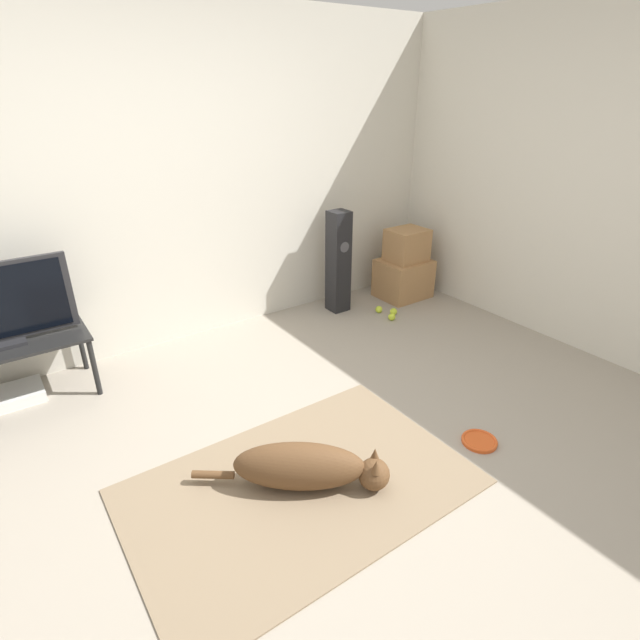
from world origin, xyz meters
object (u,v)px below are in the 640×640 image
tennis_ball_by_boxes (392,317)px  dog (307,467)px  cardboard_box_upper (407,245)px  tennis_ball_loose_on_carpet (394,312)px  frisbee (479,441)px  floor_speaker (338,262)px  game_console (20,394)px  tennis_ball_near_speaker (379,309)px  cardboard_box_lower (403,278)px

tennis_ball_by_boxes → dog: bearing=-144.2°
cardboard_box_upper → tennis_ball_by_boxes: size_ratio=5.57×
tennis_ball_by_boxes → tennis_ball_loose_on_carpet: 0.12m
tennis_ball_loose_on_carpet → frisbee: bearing=-116.5°
frisbee → cardboard_box_upper: (1.23, 1.96, 0.53)m
cardboard_box_upper → floor_speaker: (-0.75, 0.12, -0.06)m
floor_speaker → dog: bearing=-130.9°
game_console → tennis_ball_loose_on_carpet: bearing=-8.4°
tennis_ball_loose_on_carpet → game_console: bearing=171.6°
frisbee → tennis_ball_near_speaker: (0.75, 1.79, 0.02)m
cardboard_box_upper → tennis_ball_loose_on_carpet: size_ratio=5.57×
frisbee → tennis_ball_by_boxes: tennis_ball_by_boxes is taller
tennis_ball_loose_on_carpet → tennis_ball_near_speaker: bearing=124.2°
tennis_ball_loose_on_carpet → game_console: game_console is taller
cardboard_box_upper → floor_speaker: bearing=170.8°
tennis_ball_near_speaker → frisbee: bearing=-112.8°
frisbee → tennis_ball_near_speaker: size_ratio=3.24×
cardboard_box_lower → cardboard_box_upper: 0.35m
cardboard_box_lower → tennis_ball_loose_on_carpet: bearing=-143.0°
dog → tennis_ball_loose_on_carpet: size_ratio=13.29×
tennis_ball_near_speaker → cardboard_box_upper: bearing=19.6°
game_console → frisbee: bearing=-43.8°
dog → tennis_ball_by_boxes: 2.22m
frisbee → tennis_ball_by_boxes: (0.74, 1.59, 0.02)m
tennis_ball_loose_on_carpet → cardboard_box_lower: bearing=37.0°
floor_speaker → cardboard_box_lower: bearing=-9.0°
cardboard_box_lower → game_console: size_ratio=1.68×
tennis_ball_loose_on_carpet → game_console: size_ratio=0.23×
tennis_ball_near_speaker → dog: bearing=-140.5°
tennis_ball_loose_on_carpet → floor_speaker: bearing=130.8°
cardboard_box_lower → tennis_ball_by_boxes: cardboard_box_lower is taller
cardboard_box_lower → tennis_ball_by_boxes: (-0.48, -0.37, -0.16)m
cardboard_box_upper → game_console: 3.48m
tennis_ball_near_speaker → game_console: (-2.97, 0.33, 0.01)m
tennis_ball_by_boxes → tennis_ball_near_speaker: size_ratio=1.00×
frisbee → cardboard_box_upper: bearing=57.9°
frisbee → cardboard_box_lower: bearing=58.1°
cardboard_box_lower → tennis_ball_near_speaker: (-0.47, -0.17, -0.16)m
game_console → dog: bearing=-57.7°
cardboard_box_lower → floor_speaker: bearing=171.0°
dog → floor_speaker: bearing=49.1°
tennis_ball_by_boxes → tennis_ball_loose_on_carpet: (0.10, 0.08, 0.00)m
dog → frisbee: 1.11m
cardboard_box_lower → game_console: (-3.43, 0.16, -0.15)m
tennis_ball_near_speaker → tennis_ball_loose_on_carpet: same height
frisbee → game_console: 3.07m
tennis_ball_by_boxes → tennis_ball_near_speaker: bearing=85.4°
dog → floor_speaker: 2.38m
cardboard_box_upper → tennis_ball_loose_on_carpet: bearing=-144.1°
tennis_ball_by_boxes → tennis_ball_near_speaker: same height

